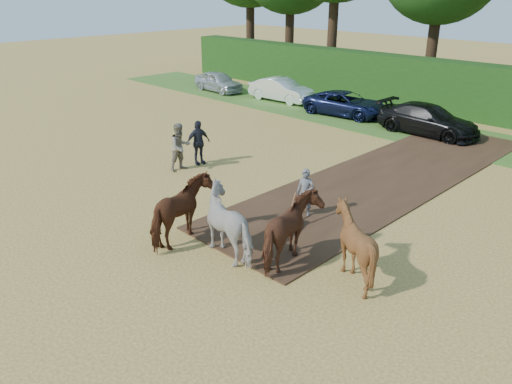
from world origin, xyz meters
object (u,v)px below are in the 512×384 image
Objects in this scene: spectator_near at (180,147)px; parked_cars at (428,120)px; plough_team at (264,226)px; spectator_far at (198,143)px.

parked_cars is at bearing -17.00° from spectator_near.
parked_cars is at bearing 100.81° from plough_team.
spectator_near is 0.97m from spectator_far.
spectator_far is 0.05× the size of parked_cars.
spectator_far reaches higher than parked_cars.
spectator_far is 11.95m from parked_cars.
spectator_near is at bearing -166.54° from spectator_far.
spectator_far is 0.29× the size of plough_team.
parked_cars is (4.58, 11.04, -0.22)m from spectator_far.
spectator_near is 1.04× the size of spectator_far.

